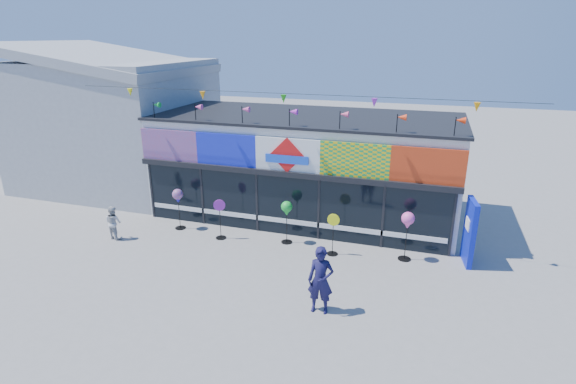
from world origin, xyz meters
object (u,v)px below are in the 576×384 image
at_px(spinner_3, 333,233).
at_px(spinner_4, 408,222).
at_px(spinner_0, 178,197).
at_px(spinner_1, 220,218).
at_px(spinner_2, 287,210).
at_px(blue_sign, 470,232).
at_px(child, 113,222).
at_px(adult_man, 321,280).

height_order(spinner_3, spinner_4, spinner_4).
bearing_deg(spinner_3, spinner_0, 176.71).
distance_m(spinner_1, spinner_3, 4.22).
distance_m(spinner_0, spinner_4, 8.51).
distance_m(spinner_2, spinner_3, 1.89).
height_order(blue_sign, child, blue_sign).
relative_size(spinner_3, spinner_4, 0.87).
height_order(spinner_1, spinner_3, spinner_1).
relative_size(blue_sign, adult_man, 1.15).
xyz_separation_m(blue_sign, spinner_1, (-8.55, -0.77, -0.29)).
xyz_separation_m(blue_sign, spinner_3, (-4.34, -0.78, -0.31)).
bearing_deg(spinner_3, adult_man, -83.31).
bearing_deg(spinner_1, spinner_2, 9.34).
bearing_deg(child, spinner_0, -127.96).
xyz_separation_m(spinner_2, adult_man, (2.18, -3.82, -0.32)).
height_order(blue_sign, spinner_1, blue_sign).
height_order(spinner_4, adult_man, adult_man).
distance_m(blue_sign, adult_man, 5.75).
bearing_deg(adult_man, blue_sign, 43.53).
bearing_deg(spinner_1, spinner_3, -0.15).
bearing_deg(adult_man, spinner_2, 116.44).
bearing_deg(spinner_1, blue_sign, 5.13).
bearing_deg(spinner_2, adult_man, -60.30).
relative_size(spinner_0, spinner_1, 1.06).
bearing_deg(child, adult_man, 177.13).
distance_m(spinner_3, adult_man, 3.44).
distance_m(spinner_0, spinner_2, 4.34).
distance_m(adult_man, child, 8.65).
bearing_deg(spinner_0, spinner_3, -3.29).
distance_m(blue_sign, spinner_3, 4.42).
height_order(spinner_3, adult_man, adult_man).
xyz_separation_m(spinner_1, child, (-3.74, -1.19, -0.17)).
relative_size(spinner_0, spinner_2, 1.01).
distance_m(spinner_4, adult_man, 4.29).
bearing_deg(spinner_0, adult_man, -29.98).
height_order(spinner_0, adult_man, adult_man).
distance_m(spinner_2, spinner_4, 4.17).
bearing_deg(blue_sign, spinner_3, -177.94).
bearing_deg(spinner_0, spinner_2, 0.78).
distance_m(spinner_3, child, 8.04).
xyz_separation_m(spinner_1, adult_man, (4.62, -3.42, 0.15)).
relative_size(spinner_1, child, 1.21).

